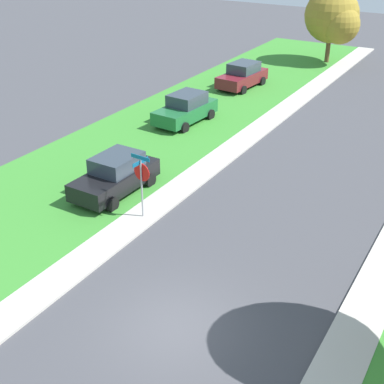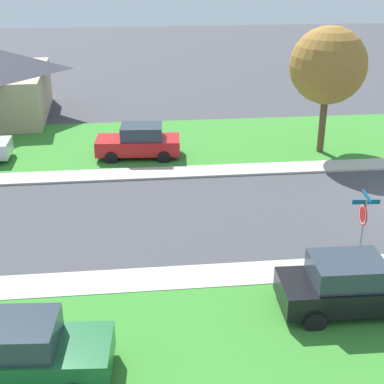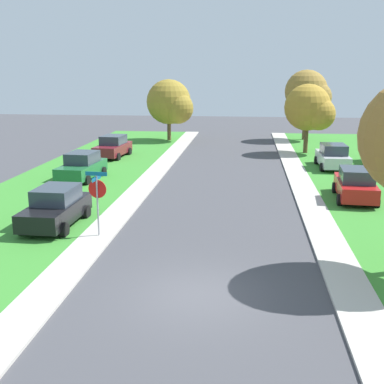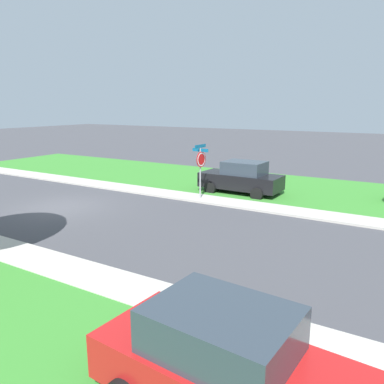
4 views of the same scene
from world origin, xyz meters
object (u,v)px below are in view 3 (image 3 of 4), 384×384
at_px(car_black_near_corner, 56,207).
at_px(tree_sidewalk_near, 171,103).
at_px(tree_across_left, 310,109).
at_px(car_silver_kerbside_mid, 333,157).
at_px(stop_sign_far_corner, 97,193).
at_px(car_green_behind_trees, 82,167).
at_px(tree_sidewalk_far, 309,93).
at_px(car_red_across_road, 356,185).
at_px(car_maroon_driveway_right, 113,147).

distance_m(car_black_near_corner, tree_sidewalk_near, 27.19).
distance_m(car_black_near_corner, tree_across_left, 24.93).
height_order(car_silver_kerbside_mid, tree_across_left, tree_across_left).
height_order(stop_sign_far_corner, tree_across_left, tree_across_left).
bearing_deg(stop_sign_far_corner, car_green_behind_trees, 112.25).
bearing_deg(car_black_near_corner, tree_sidewalk_near, 88.02).
bearing_deg(tree_sidewalk_far, car_red_across_road, -90.16).
distance_m(car_green_behind_trees, tree_across_left, 19.44).
bearing_deg(car_maroon_driveway_right, tree_sidewalk_near, 72.12).
distance_m(car_maroon_driveway_right, car_red_across_road, 19.77).
height_order(stop_sign_far_corner, car_black_near_corner, stop_sign_far_corner).
bearing_deg(car_green_behind_trees, tree_sidewalk_far, 51.00).
height_order(car_black_near_corner, tree_across_left, tree_across_left).
distance_m(stop_sign_far_corner, tree_sidewalk_far, 32.51).
bearing_deg(car_red_across_road, tree_sidewalk_far, 89.84).
height_order(tree_across_left, tree_sidewalk_near, tree_sidewalk_near).
relative_size(tree_sidewalk_far, tree_across_left, 1.20).
bearing_deg(car_silver_kerbside_mid, car_maroon_driveway_right, 170.92).
bearing_deg(tree_sidewalk_far, car_black_near_corner, -115.90).
bearing_deg(stop_sign_far_corner, car_silver_kerbside_mid, 52.98).
bearing_deg(car_green_behind_trees, tree_across_left, 37.48).
height_order(car_green_behind_trees, tree_sidewalk_far, tree_sidewalk_far).
relative_size(car_green_behind_trees, car_red_across_road, 1.00).
xyz_separation_m(car_black_near_corner, tree_sidewalk_far, (14.07, 28.98, 3.73)).
bearing_deg(car_green_behind_trees, car_silver_kerbside_mid, 18.68).
height_order(car_red_across_road, tree_sidewalk_far, tree_sidewalk_far).
bearing_deg(stop_sign_far_corner, tree_sidewalk_near, 92.74).
bearing_deg(stop_sign_far_corner, tree_sidewalk_far, 68.67).
bearing_deg(car_silver_kerbside_mid, tree_sidewalk_near, 137.10).
bearing_deg(stop_sign_far_corner, car_red_across_road, 31.48).
xyz_separation_m(car_maroon_driveway_right, car_black_near_corner, (2.21, -17.30, 0.00)).
bearing_deg(tree_sidewalk_near, tree_sidewalk_far, 8.41).
xyz_separation_m(car_green_behind_trees, tree_across_left, (15.27, 11.71, 2.79)).
distance_m(car_black_near_corner, tree_sidewalk_far, 32.43).
bearing_deg(tree_across_left, car_red_across_road, -87.32).
relative_size(car_silver_kerbside_mid, tree_sidewalk_near, 0.73).
relative_size(car_green_behind_trees, car_maroon_driveway_right, 1.00).
distance_m(car_green_behind_trees, car_red_across_road, 16.28).
relative_size(tree_sidewalk_far, tree_sidewalk_near, 1.15).
bearing_deg(car_maroon_driveway_right, car_red_across_road, -34.92).
relative_size(car_silver_kerbside_mid, car_red_across_road, 0.98).
height_order(stop_sign_far_corner, car_maroon_driveway_right, stop_sign_far_corner).
distance_m(car_silver_kerbside_mid, tree_across_left, 6.89).
bearing_deg(car_red_across_road, tree_sidewalk_near, 121.82).
distance_m(car_red_across_road, tree_across_left, 15.19).
bearing_deg(car_red_across_road, car_black_near_corner, -156.89).
height_order(car_green_behind_trees, tree_across_left, tree_across_left).
height_order(car_red_across_road, tree_across_left, tree_across_left).
bearing_deg(car_red_across_road, stop_sign_far_corner, -148.52).
distance_m(car_maroon_driveway_right, tree_across_left, 16.17).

